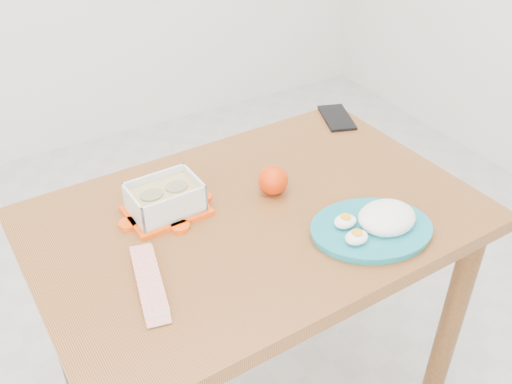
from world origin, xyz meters
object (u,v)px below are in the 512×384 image
food_container (165,199)px  orange_fruit (273,180)px  smartphone (337,118)px  dining_table (256,251)px  rice_plate (377,223)px

food_container → orange_fruit: (0.26, -0.06, -0.00)m
orange_fruit → smartphone: bearing=31.9°
smartphone → food_container: bearing=-144.5°
dining_table → rice_plate: rice_plate is taller
rice_plate → smartphone: bearing=80.3°
food_container → orange_fruit: 0.27m
food_container → smartphone: bearing=13.1°
orange_fruit → rice_plate: (0.12, -0.25, -0.01)m
orange_fruit → smartphone: orange_fruit is taller
food_container → rice_plate: 0.49m
orange_fruit → rice_plate: same height
food_container → dining_table: bearing=-33.0°
food_container → smartphone: food_container is taller
food_container → smartphone: size_ratio=1.20×
orange_fruit → rice_plate: 0.27m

